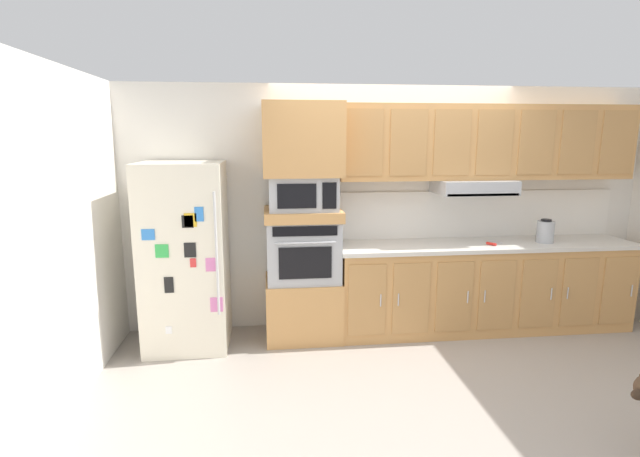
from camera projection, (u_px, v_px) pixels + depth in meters
name	position (u px, v px, depth m)	size (l,w,h in m)	color
ground_plane	(417.00, 365.00, 4.18)	(9.60, 9.60, 0.00)	#9E9389
back_kitchen_wall	(389.00, 207.00, 5.02)	(6.20, 0.12, 2.50)	silver
side_panel_left	(70.00, 234.00, 3.64)	(0.12, 7.10, 2.50)	silver
refrigerator	(186.00, 256.00, 4.45)	(0.76, 0.73, 1.76)	silver
oven_base_cabinet	(303.00, 307.00, 4.75)	(0.74, 0.62, 0.60)	tan
built_in_oven	(303.00, 249.00, 4.63)	(0.70, 0.62, 0.60)	#A8AAAF
appliance_mid_shelf	(303.00, 214.00, 4.57)	(0.74, 0.62, 0.10)	tan
microwave	(303.00, 193.00, 4.52)	(0.64, 0.54, 0.32)	#A8AAAF
appliance_upper_cabinet	(302.00, 140.00, 4.43)	(0.74, 0.62, 0.68)	tan
lower_cabinet_run	(483.00, 287.00, 4.92)	(3.02, 0.63, 0.88)	tan
countertop_slab	(486.00, 244.00, 4.84)	(3.06, 0.64, 0.04)	beige
backsplash_panel	(475.00, 214.00, 5.07)	(3.06, 0.02, 0.50)	white
upper_cabinet_with_hood	(486.00, 145.00, 4.76)	(3.02, 0.48, 0.88)	tan
screwdriver	(492.00, 244.00, 4.72)	(0.17, 0.16, 0.03)	red
electric_kettle	(545.00, 231.00, 4.83)	(0.17, 0.17, 0.24)	#A8AAAF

